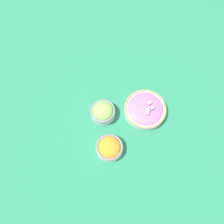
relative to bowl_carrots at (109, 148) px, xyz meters
name	(u,v)px	position (x,y,z in m)	size (l,w,h in m)	color
ground_plane	(112,114)	(0.13, 0.13, -0.03)	(3.00, 3.00, 0.00)	#23704C
bowl_carrots	(109,148)	(0.00, 0.00, 0.00)	(0.13, 0.13, 0.06)	silver
bowl_red_onion	(145,109)	(0.26, 0.03, 0.00)	(0.21, 0.21, 0.07)	#B2C1CC
bowl_lettuce	(103,112)	(0.09, 0.16, 0.01)	(0.12, 0.12, 0.08)	#B2C1CC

